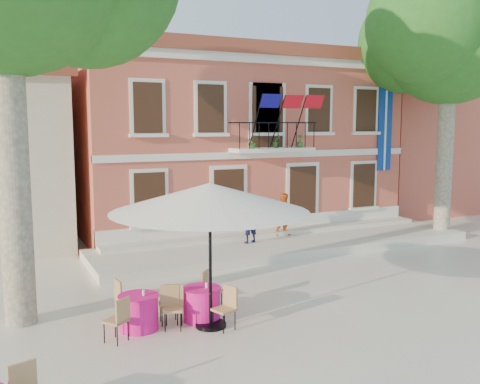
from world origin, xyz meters
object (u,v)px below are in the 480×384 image
cafe_table_1 (139,310)px  plane_tree_east (450,35)px  pedestrian_orange (285,215)px  cafe_table_0 (202,302)px  patio_umbrella (210,198)px  pedestrian_navy (250,218)px

cafe_table_1 → plane_tree_east: bearing=18.2°
pedestrian_orange → cafe_table_0: size_ratio=0.87×
plane_tree_east → pedestrian_orange: bearing=166.5°
cafe_table_0 → patio_umbrella: bearing=-83.8°
patio_umbrella → cafe_table_0: (-0.05, 0.42, -2.45)m
plane_tree_east → cafe_table_0: plane_tree_east is taller
patio_umbrella → cafe_table_1: (-1.48, 0.51, -2.45)m
pedestrian_orange → cafe_table_0: 8.31m
plane_tree_east → patio_umbrella: size_ratio=2.45×
pedestrian_navy → cafe_table_0: (-3.96, -5.52, -0.75)m
pedestrian_orange → pedestrian_navy: bearing=-161.8°
cafe_table_1 → patio_umbrella: bearing=-19.2°
pedestrian_navy → cafe_table_0: pedestrian_navy is taller
patio_umbrella → pedestrian_orange: patio_umbrella is taller
pedestrian_navy → patio_umbrella: bearing=40.3°
patio_umbrella → pedestrian_navy: (3.92, 5.94, -1.71)m
patio_umbrella → pedestrian_orange: bearing=48.8°
plane_tree_east → cafe_table_0: bearing=-159.4°
plane_tree_east → cafe_table_1: size_ratio=5.70×
patio_umbrella → pedestrian_navy: patio_umbrella is taller
pedestrian_navy → pedestrian_orange: size_ratio=1.09×
cafe_table_0 → pedestrian_navy: bearing=54.3°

